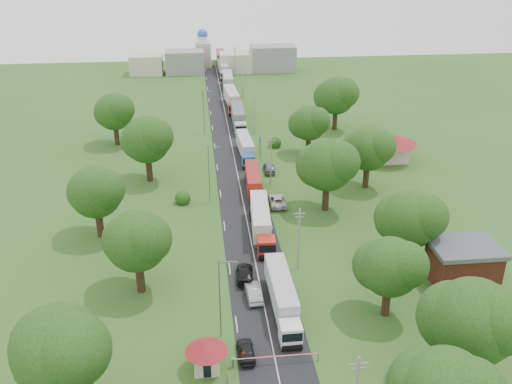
{
  "coord_description": "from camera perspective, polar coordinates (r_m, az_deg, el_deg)",
  "views": [
    {
      "loc": [
        -7.11,
        -71.19,
        41.41
      ],
      "look_at": [
        1.87,
        11.55,
        3.0
      ],
      "focal_mm": 40.0,
      "sensor_mm": 36.0,
      "label": 1
    }
  ],
  "objects": [
    {
      "name": "car_verge_far",
      "position": [
        106.81,
        1.34,
        2.44
      ],
      "size": [
        2.13,
        4.97,
        1.67
      ],
      "primitive_type": "imported",
      "rotation": [
        0.0,
        0.0,
        3.11
      ],
      "color": "slate",
      "rests_on": "ground"
    },
    {
      "name": "truck_7",
      "position": [
        180.75,
        -3.3,
        12.15
      ],
      "size": [
        3.0,
        13.76,
        3.8
      ],
      "color": "#ABABAB",
      "rests_on": "ground"
    },
    {
      "name": "truck_1",
      "position": [
        84.29,
        0.51,
        -2.97
      ],
      "size": [
        3.26,
        14.86,
        4.1
      ],
      "color": "#B32514",
      "rests_on": "ground"
    },
    {
      "name": "pole_5",
      "position": [
        180.42,
        -2.11,
        13.01
      ],
      "size": [
        1.6,
        0.24,
        9.0
      ],
      "color": "gray",
      "rests_on": "ground"
    },
    {
      "name": "road",
      "position": [
        100.4,
        -1.58,
        0.41
      ],
      "size": [
        8.0,
        200.0,
        0.04
      ],
      "primitive_type": "cube",
      "color": "black",
      "rests_on": "ground"
    },
    {
      "name": "house_cream",
      "position": [
        114.2,
        13.19,
        4.79
      ],
      "size": [
        10.08,
        10.08,
        5.8
      ],
      "color": "beige",
      "rests_on": "ground"
    },
    {
      "name": "pedestrian_booth",
      "position": [
        61.53,
        -4.27,
        -16.48
      ],
      "size": [
        1.05,
        1.11,
        1.81
      ],
      "primitive_type": "imported",
      "rotation": [
        0.0,
        0.0,
        -1.01
      ],
      "color": "gray",
      "rests_on": "ground"
    },
    {
      "name": "car_lane_front",
      "position": [
        62.82,
        -1.0,
        -15.59
      ],
      "size": [
        1.87,
        4.36,
        1.46
      ],
      "primitive_type": "imported",
      "rotation": [
        0.0,
        0.0,
        3.18
      ],
      "color": "black",
      "rests_on": "ground"
    },
    {
      "name": "truck_2",
      "position": [
        97.61,
        -0.23,
        0.96
      ],
      "size": [
        2.79,
        13.64,
        3.77
      ],
      "color": "orange",
      "rests_on": "ground"
    },
    {
      "name": "tree_9",
      "position": [
        54.8,
        -19.03,
        -14.61
      ],
      "size": [
        9.6,
        9.6,
        12.05
      ],
      "color": "#382616",
      "rests_on": "ground"
    },
    {
      "name": "truck_0",
      "position": [
        68.37,
        2.64,
        -10.35
      ],
      "size": [
        2.6,
        14.31,
        3.96
      ],
      "color": "white",
      "rests_on": "ground"
    },
    {
      "name": "truck_4",
      "position": [
        131.99,
        -1.8,
        7.5
      ],
      "size": [
        2.78,
        15.2,
        4.21
      ],
      "color": "#B9B9B9",
      "rests_on": "ground"
    },
    {
      "name": "lamp_0",
      "position": [
        62.52,
        -3.51,
        -10.28
      ],
      "size": [
        2.03,
        0.22,
        10.0
      ],
      "color": "slate",
      "rests_on": "ground"
    },
    {
      "name": "pole_2",
      "position": [
        100.03,
        1.49,
        3.23
      ],
      "size": [
        1.6,
        0.24,
        9.0
      ],
      "color": "gray",
      "rests_on": "ground"
    },
    {
      "name": "tree_3",
      "position": [
        76.91,
        15.17,
        -2.55
      ],
      "size": [
        8.8,
        8.8,
        11.07
      ],
      "color": "#382616",
      "rests_on": "ground"
    },
    {
      "name": "tree_2",
      "position": [
        67.09,
        13.22,
        -7.23
      ],
      "size": [
        8.0,
        8.0,
        10.1
      ],
      "color": "#382616",
      "rests_on": "ground"
    },
    {
      "name": "tree_6",
      "position": [
        114.05,
        5.32,
        6.89
      ],
      "size": [
        8.0,
        8.0,
        10.1
      ],
      "color": "#382616",
      "rests_on": "ground"
    },
    {
      "name": "pole_4",
      "position": [
        153.19,
        -1.32,
        10.9
      ],
      "size": [
        1.6,
        0.24,
        9.0
      ],
      "color": "gray",
      "rests_on": "ground"
    },
    {
      "name": "tree_12",
      "position": [
        102.42,
        -10.88,
        5.19
      ],
      "size": [
        9.6,
        9.6,
        12.05
      ],
      "color": "#382616",
      "rests_on": "ground"
    },
    {
      "name": "distant_town",
      "position": [
        185.28,
        -3.75,
        12.91
      ],
      "size": [
        52.0,
        8.0,
        8.0
      ],
      "color": "gray",
      "rests_on": "ground"
    },
    {
      "name": "tree_7",
      "position": [
        129.7,
        8.01,
        9.54
      ],
      "size": [
        9.6,
        9.6,
        12.05
      ],
      "color": "#382616",
      "rests_on": "ground"
    },
    {
      "name": "boom_barrier",
      "position": [
        61.71,
        0.71,
        -16.27
      ],
      "size": [
        9.22,
        0.35,
        1.18
      ],
      "color": "slate",
      "rests_on": "ground"
    },
    {
      "name": "house_brick",
      "position": [
        78.12,
        20.0,
        -6.65
      ],
      "size": [
        8.6,
        6.6,
        5.2
      ],
      "color": "maroon",
      "rests_on": "ground"
    },
    {
      "name": "car_verge_near",
      "position": [
        93.95,
        2.13,
        -0.84
      ],
      "size": [
        2.75,
        5.91,
        1.64
      ],
      "primitive_type": "imported",
      "rotation": [
        0.0,
        0.0,
        3.14
      ],
      "color": "#B9B9B9",
      "rests_on": "ground"
    },
    {
      "name": "lamp_2",
      "position": [
        126.39,
        -5.19,
        8.19
      ],
      "size": [
        2.03,
        0.22,
        10.0
      ],
      "color": "slate",
      "rests_on": "ground"
    },
    {
      "name": "truck_5",
      "position": [
        146.7,
        -2.44,
        9.29
      ],
      "size": [
        3.44,
        15.69,
        4.33
      ],
      "color": "#A72719",
      "rests_on": "ground"
    },
    {
      "name": "tree_13",
      "position": [
        122.43,
        -14.01,
        7.82
      ],
      "size": [
        8.8,
        8.8,
        11.07
      ],
      "color": "#382616",
      "rests_on": "ground"
    },
    {
      "name": "truck_6",
      "position": [
        164.1,
        -2.81,
        10.93
      ],
      "size": [
        2.86,
        15.17,
        4.2
      ],
      "color": "#235F27",
      "rests_on": "ground"
    },
    {
      "name": "pole_3",
      "position": [
        126.3,
        -0.2,
        7.87
      ],
      "size": [
        1.6,
        0.24,
        9.0
      ],
      "color": "gray",
      "rests_on": "ground"
    },
    {
      "name": "ground",
      "position": [
        82.66,
        -0.43,
        -5.29
      ],
      "size": [
        260.0,
        260.0,
        0.0
      ],
      "primitive_type": "plane",
      "color": "#2D521B",
      "rests_on": "ground"
    },
    {
      "name": "info_sign",
      "position": [
        113.59,
        0.4,
        5.01
      ],
      "size": [
        0.12,
        3.1,
        4.1
      ],
      "color": "slate",
      "rests_on": "ground"
    },
    {
      "name": "truck_8",
      "position": [
        196.05,
        -3.52,
        13.21
      ],
      "size": [
        2.71,
        15.25,
        4.23
      ],
      "color": "brown",
      "rests_on": "ground"
    },
    {
      "name": "pole_1",
      "position": [
        75.02,
        4.3,
        -4.62
      ],
      "size": [
        1.6,
        0.24,
        9.0
      ],
      "color": "gray",
      "rests_on": "ground"
    },
    {
      "name": "car_lane_rear",
      "position": [
        74.77,
        -1.13,
        -8.15
      ],
      "size": [
        2.55,
        5.5,
        1.56
      ],
      "primitive_type": "imported",
      "rotation": [
        0.0,
        0.0,
        3.07
      ],
      "color": "black",
      "rests_on": "ground"
    },
    {
      "name": "lamp_1",
      "position": [
        93.37,
        -4.64,
        2.1
      ],
      "size": [
        2.03,
        0.22,
        10.0
      ],
      "color": "slate",
      "rests_on": "ground"
    },
    {
      "name": "tree_1",
      "position": [
        58.88,
        20.83,
        -11.87
      ],
      "size": [
        9.6,
        9.6,
        12.05
      ],
      "color": "#382616",
      "rests_on": "ground"
    },
    {
      "name": "guard_booth",
      "position": [
        60.61,
        -4.98,
        -15.7
      ],
      "size": [
        4.4,
        4.4,
        3.45
      ],
      "color": "beige",
      "rests_on": "ground"
    },
    {
      "name": "tree_4",
      "position": [
        90.27,
        7.14,
        2.75
      ],
      "size": [
        9.6,
        9.6,
        12.05
      ],
      "color": "#382616",
      "rests_on": "ground"
    },
    {
      "name": "truck_3",
      "position": [
        113.56,
        -1.06,
        4.47
      ],
      "size": [
        2.86,
        13.71,
        3.79
      ],
      "color": "#1A5D9C",
      "rests_on": "ground"
    },
    {
      "name": "church",
      "position": [
        192.61,
        -5.32,
        13.9
      ],
      "size": [
        5.0,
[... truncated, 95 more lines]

